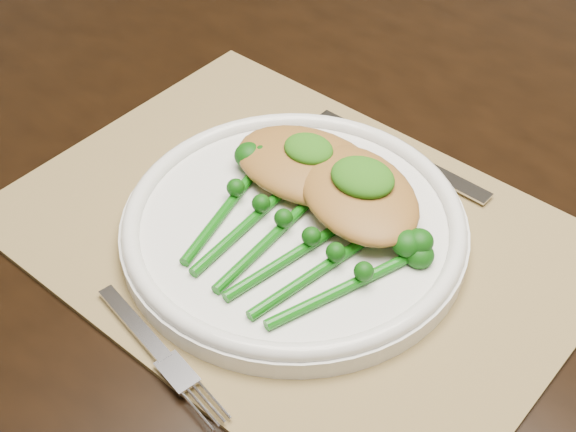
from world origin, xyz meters
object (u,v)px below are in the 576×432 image
Objects in this scene: dining_table at (402,414)px; chicken_fillet_left at (308,165)px; broccolini_bundle at (280,248)px; placemat at (294,235)px; dinner_plate at (294,225)px.

dining_table is 11.85× the size of chicken_fillet_left.
dining_table is 0.43m from chicken_fillet_left.
chicken_fillet_left is at bearing -139.97° from dining_table.
chicken_fillet_left is at bearing 118.55° from broccolini_bundle.
placemat is at bearing 116.72° from broccolini_bundle.
dinner_plate reaches higher than dining_table.
chicken_fillet_left reaches higher than placemat.
chicken_fillet_left is 0.10m from broccolini_bundle.
dining_table is 0.42m from dinner_plate.
broccolini_bundle reaches higher than dinner_plate.
placemat reaches higher than dining_table.
chicken_fillet_left reaches higher than dining_table.
dining_table is at bearing 57.47° from dinner_plate.
broccolini_bundle is (-0.07, -0.16, 0.40)m from dining_table.
broccolini_bundle reaches higher than placemat.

